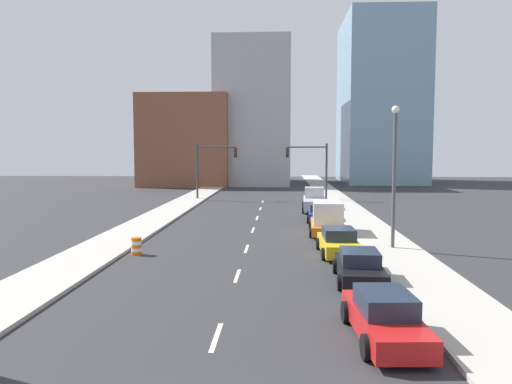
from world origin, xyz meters
TOP-DOWN VIEW (x-y plane):
  - sidewalk_left at (-8.27, 51.28)m, footprint 3.36×102.55m
  - sidewalk_right at (8.27, 51.28)m, footprint 3.36×102.55m
  - lane_stripe_at_7m at (0.00, 7.39)m, footprint 0.16×2.40m
  - lane_stripe_at_15m at (0.00, 14.86)m, footprint 0.16×2.40m
  - lane_stripe_at_21m at (0.00, 21.07)m, footprint 0.16×2.40m
  - lane_stripe_at_28m at (0.00, 27.89)m, footprint 0.16×2.40m
  - lane_stripe_at_34m at (0.00, 34.21)m, footprint 0.16×2.40m
  - lane_stripe_at_41m at (0.00, 40.89)m, footprint 0.16×2.40m
  - lane_stripe_at_48m at (0.00, 47.53)m, footprint 0.16×2.40m
  - building_brick_left at (-13.04, 74.69)m, footprint 14.00×16.00m
  - building_office_center at (-2.55, 78.69)m, footprint 12.00×20.00m
  - building_glass_right at (19.48, 82.69)m, footprint 13.00×20.00m
  - traffic_signal_left at (-6.26, 49.31)m, footprint 4.71×0.35m
  - traffic_signal_right at (5.83, 49.31)m, footprint 4.71×0.35m
  - traffic_barrel at (-5.90, 19.15)m, footprint 0.56×0.56m
  - street_lamp at (8.36, 21.05)m, footprint 0.44×0.44m
  - sedan_red at (5.10, 7.47)m, footprint 2.22×4.87m
  - sedan_black at (5.39, 14.11)m, footprint 2.24×4.67m
  - sedan_yellow at (5.14, 19.74)m, footprint 2.25×4.71m
  - box_truck_orange at (5.16, 26.45)m, footprint 2.66×5.57m
  - sedan_blue at (5.13, 32.55)m, footprint 2.24×4.48m
  - pickup_truck_silver at (5.16, 39.46)m, footprint 2.50×6.24m

SIDE VIEW (x-z plane):
  - lane_stripe_at_7m at x=0.00m, z-range 0.00..0.01m
  - lane_stripe_at_15m at x=0.00m, z-range 0.00..0.01m
  - lane_stripe_at_21m at x=0.00m, z-range 0.00..0.01m
  - lane_stripe_at_28m at x=0.00m, z-range 0.00..0.01m
  - lane_stripe_at_34m at x=0.00m, z-range 0.00..0.01m
  - lane_stripe_at_41m at x=0.00m, z-range 0.00..0.01m
  - lane_stripe_at_48m at x=0.00m, z-range 0.00..0.01m
  - sidewalk_left at x=-8.27m, z-range 0.00..0.17m
  - sidewalk_right at x=8.27m, z-range 0.00..0.17m
  - traffic_barrel at x=-5.90m, z-range 0.00..0.95m
  - sedan_black at x=5.39m, z-range -0.05..1.33m
  - sedan_blue at x=5.13m, z-range -0.06..1.34m
  - sedan_yellow at x=5.14m, z-range -0.06..1.41m
  - sedan_red at x=5.10m, z-range -0.06..1.41m
  - pickup_truck_silver at x=5.16m, z-range -0.20..1.96m
  - box_truck_orange at x=5.16m, z-range -0.07..2.18m
  - traffic_signal_left at x=-6.26m, z-range 0.97..7.42m
  - traffic_signal_right at x=5.83m, z-range 0.97..7.42m
  - street_lamp at x=8.36m, z-range 0.66..8.84m
  - building_brick_left at x=-13.04m, z-range 0.00..14.31m
  - building_office_center at x=-2.55m, z-range 0.00..23.30m
  - building_glass_right at x=19.48m, z-range 0.00..28.52m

